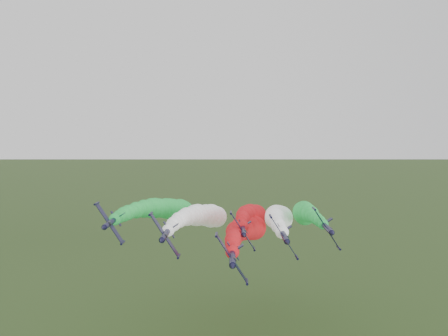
{
  "coord_description": "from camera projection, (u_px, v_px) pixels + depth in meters",
  "views": [
    {
      "loc": [
        9.24,
        -69.83,
        60.57
      ],
      "look_at": [
        7.98,
        11.37,
        54.01
      ],
      "focal_mm": 35.0,
      "sensor_mm": 36.0,
      "label": 1
    }
  ],
  "objects": [
    {
      "name": "jet_outer_left",
      "position": [
        167.0,
        209.0,
        133.43
      ],
      "size": [
        13.42,
        74.96,
        17.11
      ],
      "rotation": [
        0.0,
        1.0,
        0.0
      ],
      "color": "black",
      "rests_on": "ground"
    },
    {
      "name": "jet_trail",
      "position": [
        251.0,
        215.0,
        140.54
      ],
      "size": [
        13.34,
        74.88,
        17.03
      ],
      "rotation": [
        0.0,
        1.0,
        0.0
      ],
      "color": "black",
      "rests_on": "ground"
    },
    {
      "name": "jet_inner_right",
      "position": [
        278.0,
        218.0,
        131.7
      ],
      "size": [
        13.93,
        75.47,
        17.61
      ],
      "rotation": [
        0.0,
        1.0,
        0.0
      ],
      "color": "black",
      "rests_on": "ground"
    },
    {
      "name": "jet_outer_right",
      "position": [
        305.0,
        213.0,
        134.92
      ],
      "size": [
        13.82,
        75.36,
        17.5
      ],
      "rotation": [
        0.0,
        1.0,
        0.0
      ],
      "color": "black",
      "rests_on": "ground"
    },
    {
      "name": "jet_inner_left",
      "position": [
        204.0,
        216.0,
        127.24
      ],
      "size": [
        13.33,
        74.87,
        17.01
      ],
      "rotation": [
        0.0,
        1.0,
        0.0
      ],
      "color": "black",
      "rests_on": "ground"
    },
    {
      "name": "jet_lead",
      "position": [
        247.0,
        228.0,
        120.55
      ],
      "size": [
        13.7,
        75.24,
        17.38
      ],
      "rotation": [
        0.0,
        1.0,
        0.0
      ],
      "color": "black",
      "rests_on": "ground"
    }
  ]
}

